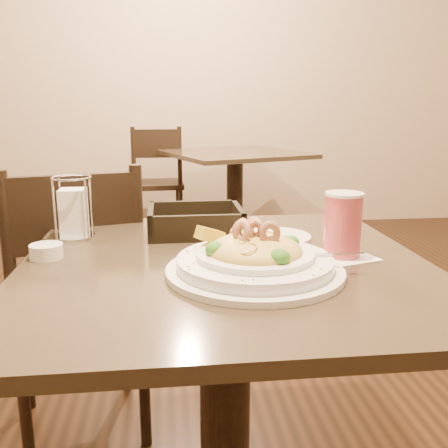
{
  "coord_description": "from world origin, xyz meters",
  "views": [
    {
      "loc": [
        -0.12,
        -1.05,
        1.1
      ],
      "look_at": [
        0.0,
        0.02,
        0.84
      ],
      "focal_mm": 40.0,
      "sensor_mm": 36.0,
      "label": 1
    }
  ],
  "objects": [
    {
      "name": "dining_chair_near",
      "position": [
        -0.42,
        0.49,
        0.5
      ],
      "size": [
        0.51,
        0.51,
        0.93
      ],
      "rotation": [
        0.0,
        0.0,
        3.39
      ],
      "color": "black",
      "rests_on": "ground"
    },
    {
      "name": "side_plate",
      "position": [
        0.15,
        0.17,
        0.77
      ],
      "size": [
        0.2,
        0.2,
        0.01
      ],
      "primitive_type": "cylinder",
      "rotation": [
        0.0,
        0.0,
        -0.14
      ],
      "color": "white",
      "rests_on": "main_table"
    },
    {
      "name": "background_table",
      "position": [
        0.38,
        2.58,
        0.52
      ],
      "size": [
        1.16,
        1.16,
        0.76
      ],
      "rotation": [
        0.0,
        0.0,
        0.35
      ],
      "color": "black",
      "rests_on": "ground"
    },
    {
      "name": "butter_ramekin",
      "position": [
        -0.4,
        0.07,
        0.78
      ],
      "size": [
        0.09,
        0.09,
        0.03
      ],
      "primitive_type": "cylinder",
      "rotation": [
        0.0,
        0.0,
        -0.18
      ],
      "color": "white",
      "rests_on": "main_table"
    },
    {
      "name": "bread_basket",
      "position": [
        -0.05,
        0.26,
        0.78
      ],
      "size": [
        0.25,
        0.21,
        0.07
      ],
      "rotation": [
        0.0,
        0.0,
        0.0
      ],
      "color": "black",
      "rests_on": "main_table"
    },
    {
      "name": "dining_chair_far",
      "position": [
        -0.2,
        3.05,
        0.5
      ],
      "size": [
        0.44,
        0.44,
        0.93
      ],
      "rotation": [
        0.0,
        0.0,
        3.18
      ],
      "color": "black",
      "rests_on": "ground"
    },
    {
      "name": "napkin_caddy",
      "position": [
        -0.37,
        0.25,
        0.83
      ],
      "size": [
        0.1,
        0.1,
        0.16
      ],
      "rotation": [
        0.0,
        0.0,
        0.18
      ],
      "color": "silver",
      "rests_on": "main_table"
    },
    {
      "name": "main_table",
      "position": [
        0.0,
        0.0,
        0.52
      ],
      "size": [
        0.9,
        0.9,
        0.76
      ],
      "color": "black",
      "rests_on": "ground"
    },
    {
      "name": "pasta_bowl",
      "position": [
        0.05,
        -0.1,
        0.79
      ],
      "size": [
        0.41,
        0.37,
        0.12
      ],
      "rotation": [
        0.0,
        0.0,
        -0.32
      ],
      "color": "white",
      "rests_on": "main_table"
    },
    {
      "name": "drink_glass",
      "position": [
        0.27,
        0.0,
        0.83
      ],
      "size": [
        0.16,
        0.16,
        0.15
      ],
      "rotation": [
        0.0,
        0.0,
        0.3
      ],
      "color": "white",
      "rests_on": "main_table"
    }
  ]
}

